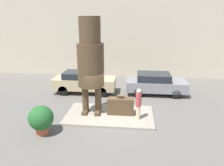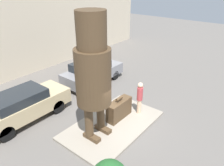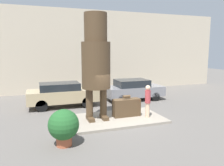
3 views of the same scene
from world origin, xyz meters
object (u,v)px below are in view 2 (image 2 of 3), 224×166
(tourist, at_px, (140,97))
(parked_car_tan, at_px, (23,105))
(giant_suitcase, at_px, (119,109))
(parked_car_grey, at_px, (92,72))
(statue_figure, at_px, (93,69))

(tourist, xyz_separation_m, parked_car_tan, (-3.95, 4.20, -0.21))
(giant_suitcase, height_order, parked_car_grey, parked_car_grey)
(statue_figure, relative_size, tourist, 3.09)
(tourist, height_order, parked_car_grey, tourist)
(giant_suitcase, bearing_deg, tourist, -29.48)
(giant_suitcase, bearing_deg, parked_car_grey, 60.18)
(parked_car_tan, bearing_deg, giant_suitcase, -50.86)
(statue_figure, relative_size, parked_car_grey, 1.26)
(parked_car_tan, distance_m, parked_car_grey, 5.23)
(statue_figure, height_order, tourist, statue_figure)
(statue_figure, distance_m, parked_car_tan, 4.50)
(giant_suitcase, distance_m, tourist, 1.22)
(statue_figure, bearing_deg, parked_car_grey, 44.67)
(statue_figure, height_order, parked_car_tan, statue_figure)
(parked_car_tan, bearing_deg, parked_car_grey, 3.26)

